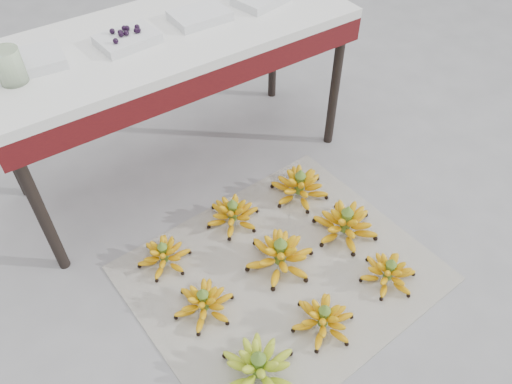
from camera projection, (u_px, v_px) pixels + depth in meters
ground at (294, 282)px, 2.21m from camera, size 60.00×60.00×0.00m
newspaper_mat at (282, 273)px, 2.24m from camera, size 1.31×1.12×0.01m
bunch_front_left at (258, 368)px, 1.86m from camera, size 0.32×0.32×0.18m
bunch_front_center at (323, 319)px, 2.01m from camera, size 0.33×0.33×0.16m
bunch_front_right at (389, 273)px, 2.17m from camera, size 0.28×0.28×0.15m
bunch_mid_left at (204, 303)px, 2.07m from camera, size 0.32×0.32×0.15m
bunch_mid_center at (280, 255)px, 2.22m from camera, size 0.40×0.40×0.19m
bunch_mid_right at (345, 224)px, 2.35m from camera, size 0.34×0.34×0.19m
bunch_back_left at (164, 255)px, 2.24m from camera, size 0.30×0.30×0.15m
bunch_back_center at (233, 214)px, 2.41m from camera, size 0.33×0.33×0.16m
bunch_back_right at (300, 186)px, 2.53m from camera, size 0.32×0.32×0.18m
vendor_table at (170, 48)px, 2.23m from camera, size 1.67×0.67×0.80m
tray_far_left at (29, 61)px, 1.94m from camera, size 0.28×0.22×0.04m
tray_left at (127, 39)px, 2.07m from camera, size 0.26×0.19×0.06m
tray_right at (200, 16)px, 2.21m from camera, size 0.25×0.18×0.04m
glass_jar at (9, 66)px, 1.84m from camera, size 0.11×0.11×0.13m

